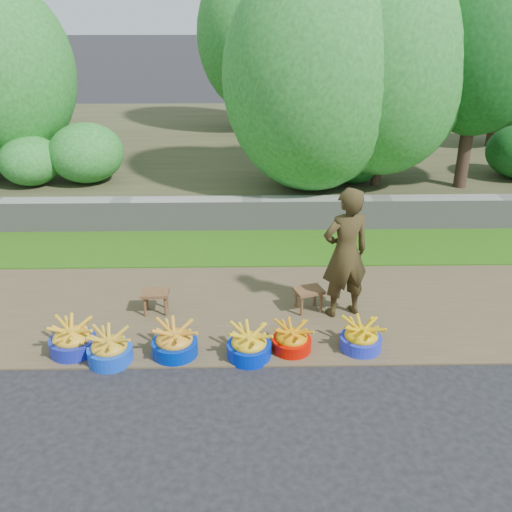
{
  "coord_description": "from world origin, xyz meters",
  "views": [
    {
      "loc": [
        -0.11,
        -5.16,
        3.7
      ],
      "look_at": [
        0.01,
        1.3,
        0.75
      ],
      "focal_mm": 40.0,
      "sensor_mm": 36.0,
      "label": 1
    }
  ],
  "objects_px": {
    "basin_a": "(72,339)",
    "basin_c": "(175,342)",
    "vendor_woman": "(345,253)",
    "basin_d": "(249,345)",
    "stool_left": "(155,296)",
    "stool_right": "(309,294)",
    "basin_e": "(292,340)",
    "basin_b": "(110,349)",
    "basin_f": "(361,338)"
  },
  "relations": [
    {
      "from": "basin_e",
      "to": "basin_f",
      "type": "relative_size",
      "value": 0.94
    },
    {
      "from": "basin_f",
      "to": "basin_c",
      "type": "bearing_deg",
      "value": -178.11
    },
    {
      "from": "basin_e",
      "to": "basin_f",
      "type": "height_order",
      "value": "basin_f"
    },
    {
      "from": "basin_b",
      "to": "basin_d",
      "type": "height_order",
      "value": "same"
    },
    {
      "from": "vendor_woman",
      "to": "basin_d",
      "type": "bearing_deg",
      "value": 20.43
    },
    {
      "from": "basin_a",
      "to": "stool_left",
      "type": "xyz_separation_m",
      "value": [
        0.82,
        0.86,
        0.08
      ]
    },
    {
      "from": "stool_left",
      "to": "stool_right",
      "type": "height_order",
      "value": "stool_right"
    },
    {
      "from": "basin_b",
      "to": "basin_d",
      "type": "relative_size",
      "value": 1.0
    },
    {
      "from": "basin_d",
      "to": "basin_e",
      "type": "height_order",
      "value": "basin_d"
    },
    {
      "from": "stool_left",
      "to": "vendor_woman",
      "type": "bearing_deg",
      "value": -1.6
    },
    {
      "from": "basin_c",
      "to": "vendor_woman",
      "type": "distance_m",
      "value": 2.3
    },
    {
      "from": "basin_a",
      "to": "basin_b",
      "type": "xyz_separation_m",
      "value": [
        0.46,
        -0.18,
        -0.01
      ]
    },
    {
      "from": "stool_left",
      "to": "basin_e",
      "type": "bearing_deg",
      "value": -27.79
    },
    {
      "from": "basin_b",
      "to": "vendor_woman",
      "type": "relative_size",
      "value": 0.3
    },
    {
      "from": "stool_left",
      "to": "vendor_woman",
      "type": "distance_m",
      "value": 2.43
    },
    {
      "from": "stool_left",
      "to": "basin_b",
      "type": "bearing_deg",
      "value": -109.28
    },
    {
      "from": "basin_b",
      "to": "basin_e",
      "type": "relative_size",
      "value": 1.1
    },
    {
      "from": "stool_right",
      "to": "basin_d",
      "type": "bearing_deg",
      "value": -127.37
    },
    {
      "from": "basin_a",
      "to": "basin_c",
      "type": "relative_size",
      "value": 1.01
    },
    {
      "from": "basin_c",
      "to": "stool_left",
      "type": "height_order",
      "value": "basin_c"
    },
    {
      "from": "stool_left",
      "to": "vendor_woman",
      "type": "xyz_separation_m",
      "value": [
        2.36,
        -0.07,
        0.6
      ]
    },
    {
      "from": "basin_e",
      "to": "stool_right",
      "type": "distance_m",
      "value": 0.93
    },
    {
      "from": "vendor_woman",
      "to": "basin_a",
      "type": "bearing_deg",
      "value": -3.63
    },
    {
      "from": "basin_c",
      "to": "stool_right",
      "type": "distance_m",
      "value": 1.86
    },
    {
      "from": "basin_d",
      "to": "stool_left",
      "type": "xyz_separation_m",
      "value": [
        -1.17,
        1.0,
        0.09
      ]
    },
    {
      "from": "basin_a",
      "to": "basin_c",
      "type": "bearing_deg",
      "value": -3.46
    },
    {
      "from": "basin_e",
      "to": "stool_right",
      "type": "xyz_separation_m",
      "value": [
        0.28,
        0.88,
        0.11
      ]
    },
    {
      "from": "stool_left",
      "to": "basin_d",
      "type": "bearing_deg",
      "value": -40.3
    },
    {
      "from": "stool_left",
      "to": "stool_right",
      "type": "bearing_deg",
      "value": 0.27
    },
    {
      "from": "stool_right",
      "to": "basin_b",
      "type": "bearing_deg",
      "value": -155.54
    },
    {
      "from": "basin_a",
      "to": "basin_f",
      "type": "height_order",
      "value": "basin_a"
    },
    {
      "from": "basin_d",
      "to": "basin_f",
      "type": "distance_m",
      "value": 1.29
    },
    {
      "from": "basin_b",
      "to": "basin_d",
      "type": "xyz_separation_m",
      "value": [
        1.54,
        0.04,
        -0.0
      ]
    },
    {
      "from": "vendor_woman",
      "to": "basin_e",
      "type": "bearing_deg",
      "value": 31.45
    },
    {
      "from": "basin_e",
      "to": "stool_left",
      "type": "relative_size",
      "value": 1.31
    },
    {
      "from": "stool_left",
      "to": "basin_c",
      "type": "bearing_deg",
      "value": -69.99
    },
    {
      "from": "basin_e",
      "to": "stool_left",
      "type": "distance_m",
      "value": 1.88
    },
    {
      "from": "basin_d",
      "to": "basin_c",
      "type": "bearing_deg",
      "value": 175.67
    },
    {
      "from": "basin_f",
      "to": "vendor_woman",
      "type": "bearing_deg",
      "value": 96.74
    },
    {
      "from": "basin_f",
      "to": "vendor_woman",
      "type": "xyz_separation_m",
      "value": [
        -0.09,
        0.8,
        0.7
      ]
    },
    {
      "from": "basin_e",
      "to": "stool_left",
      "type": "height_order",
      "value": "basin_e"
    },
    {
      "from": "basin_f",
      "to": "stool_right",
      "type": "xyz_separation_m",
      "value": [
        -0.51,
        0.87,
        0.11
      ]
    },
    {
      "from": "vendor_woman",
      "to": "stool_left",
      "type": "bearing_deg",
      "value": -19.3
    },
    {
      "from": "stool_right",
      "to": "vendor_woman",
      "type": "relative_size",
      "value": 0.25
    },
    {
      "from": "basin_e",
      "to": "basin_b",
      "type": "bearing_deg",
      "value": -175.35
    },
    {
      "from": "basin_d",
      "to": "basin_f",
      "type": "bearing_deg",
      "value": 5.93
    },
    {
      "from": "basin_b",
      "to": "stool_right",
      "type": "distance_m",
      "value": 2.53
    },
    {
      "from": "basin_c",
      "to": "basin_d",
      "type": "xyz_separation_m",
      "value": [
        0.83,
        -0.06,
        -0.01
      ]
    },
    {
      "from": "basin_b",
      "to": "basin_a",
      "type": "bearing_deg",
      "value": 158.83
    },
    {
      "from": "basin_e",
      "to": "vendor_woman",
      "type": "bearing_deg",
      "value": 49.15
    }
  ]
}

